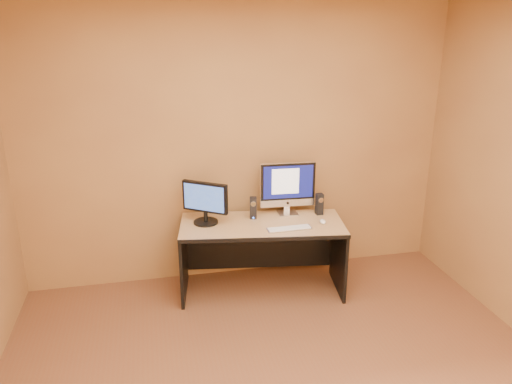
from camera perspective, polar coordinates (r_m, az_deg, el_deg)
The scene contains 10 objects.
walls at distance 2.79m, azimuth 5.32°, elevation -4.07°, with size 4.00×4.00×2.60m, color #9E7440, non-canonical shape.
desk at distance 4.60m, azimuth 0.68°, elevation -7.49°, with size 1.45×0.64×0.67m, color tan, non-canonical shape.
imac at distance 4.61m, azimuth 3.71°, elevation 0.42°, with size 0.52×0.19×0.50m, color silver, non-canonical shape.
second_monitor at distance 4.43m, azimuth -5.82°, elevation -1.25°, with size 0.44×0.22×0.38m, color black, non-canonical shape.
speaker_left at distance 4.55m, azimuth -0.32°, elevation -1.82°, with size 0.06×0.07×0.20m, color black, non-canonical shape.
speaker_right at distance 4.67m, azimuth 7.25°, elevation -1.38°, with size 0.06×0.07×0.20m, color black, non-canonical shape.
keyboard at distance 4.35m, azimuth 3.82°, elevation -4.19°, with size 0.39×0.11×0.02m, color silver.
mouse at distance 4.50m, azimuth 7.64°, elevation -3.36°, with size 0.05×0.09×0.03m, color white.
cable_a at distance 4.79m, azimuth 3.80°, elevation -2.00°, with size 0.01×0.01×0.20m, color black.
cable_b at distance 4.77m, azimuth 2.91°, elevation -2.07°, with size 0.01×0.01×0.16m, color black.
Camera 1 is at (-0.80, -2.44, 2.39)m, focal length 35.00 mm.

